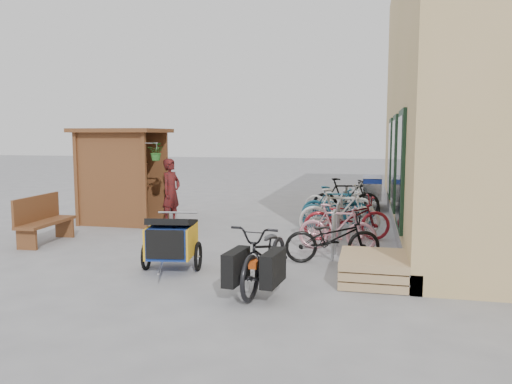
% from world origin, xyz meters
% --- Properties ---
extents(ground, '(80.00, 80.00, 0.00)m').
position_xyz_m(ground, '(0.00, 0.00, 0.00)').
color(ground, gray).
extents(kiosk, '(2.49, 1.65, 2.40)m').
position_xyz_m(kiosk, '(-3.28, 2.47, 1.55)').
color(kiosk, brown).
rests_on(kiosk, ground).
extents(bike_rack, '(0.05, 5.35, 0.86)m').
position_xyz_m(bike_rack, '(2.30, 2.40, 0.52)').
color(bike_rack, '#A5A8AD').
rests_on(bike_rack, ground).
extents(pallet_stack, '(1.00, 1.20, 0.40)m').
position_xyz_m(pallet_stack, '(3.00, -1.40, 0.21)').
color(pallet_stack, tan).
rests_on(pallet_stack, ground).
extents(bench, '(0.56, 1.59, 0.99)m').
position_xyz_m(bench, '(-3.68, -0.08, 0.50)').
color(bench, brown).
rests_on(bench, ground).
extents(shopping_carts, '(0.57, 1.91, 1.02)m').
position_xyz_m(shopping_carts, '(3.00, 6.56, 0.59)').
color(shopping_carts, silver).
rests_on(shopping_carts, ground).
extents(child_trailer, '(1.00, 1.62, 0.94)m').
position_xyz_m(child_trailer, '(-0.27, -1.43, 0.52)').
color(child_trailer, navy).
rests_on(child_trailer, ground).
extents(cargo_bike, '(0.88, 1.97, 1.00)m').
position_xyz_m(cargo_bike, '(1.47, -2.15, 0.50)').
color(cargo_bike, black).
rests_on(cargo_bike, ground).
extents(person_kiosk, '(0.55, 0.69, 1.66)m').
position_xyz_m(person_kiosk, '(-1.90, 2.51, 0.83)').
color(person_kiosk, maroon).
rests_on(person_kiosk, ground).
extents(bike_0, '(1.77, 0.99, 0.88)m').
position_xyz_m(bike_0, '(2.30, -0.36, 0.44)').
color(bike_0, black).
rests_on(bike_0, ground).
extents(bike_1, '(1.54, 0.53, 0.91)m').
position_xyz_m(bike_1, '(2.33, 0.57, 0.46)').
color(bike_1, pink).
rests_on(bike_1, ground).
extents(bike_2, '(1.95, 1.06, 0.97)m').
position_xyz_m(bike_2, '(2.46, 1.61, 0.48)').
color(bike_2, maroon).
rests_on(bike_2, ground).
extents(bike_3, '(1.83, 0.74, 1.07)m').
position_xyz_m(bike_3, '(2.28, 1.92, 0.54)').
color(bike_3, white).
rests_on(bike_3, ground).
extents(bike_4, '(1.73, 0.65, 0.90)m').
position_xyz_m(bike_4, '(2.16, 2.95, 0.45)').
color(bike_4, '#1D5974').
rests_on(bike_4, ground).
extents(bike_5, '(1.66, 0.49, 0.99)m').
position_xyz_m(bike_5, '(2.11, 3.21, 0.50)').
color(bike_5, '#1D5974').
rests_on(bike_5, ground).
extents(bike_6, '(2.03, 1.24, 1.01)m').
position_xyz_m(bike_6, '(2.14, 4.03, 0.50)').
color(bike_6, white).
rests_on(bike_6, ground).
extents(bike_7, '(1.91, 0.93, 1.10)m').
position_xyz_m(bike_7, '(2.31, 4.37, 0.55)').
color(bike_7, black).
rests_on(bike_7, ground).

